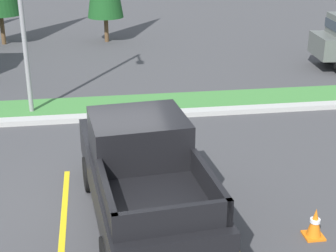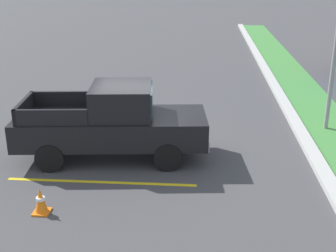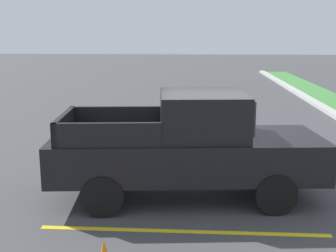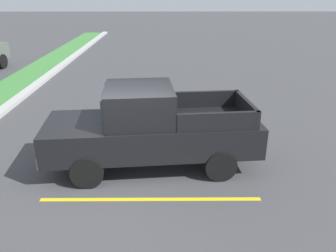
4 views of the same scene
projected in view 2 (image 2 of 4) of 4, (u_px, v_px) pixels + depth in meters
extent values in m
plane|color=#424244|center=(140.00, 148.00, 13.34)|extent=(120.00, 120.00, 0.00)
cube|color=yellow|center=(122.00, 137.00, 14.18)|extent=(0.12, 4.80, 0.01)
cube|color=yellow|center=(101.00, 182.00, 11.28)|extent=(0.12, 4.80, 0.01)
cube|color=#B2B2AD|center=(311.00, 151.00, 12.95)|extent=(56.00, 0.40, 0.15)
cylinder|color=black|center=(167.00, 134.00, 13.43)|extent=(0.35, 0.78, 0.76)
cylinder|color=black|center=(168.00, 157.00, 11.83)|extent=(0.35, 0.78, 0.76)
cylinder|color=black|center=(63.00, 134.00, 13.37)|extent=(0.35, 0.78, 0.76)
cylinder|color=black|center=(50.00, 158.00, 11.78)|extent=(0.35, 0.78, 0.76)
cube|color=black|center=(112.00, 128.00, 12.43)|extent=(2.39, 5.36, 0.76)
cube|color=black|center=(121.00, 100.00, 12.16)|extent=(1.90, 1.76, 0.84)
cube|color=#2D3842|center=(152.00, 98.00, 12.16)|extent=(1.62, 0.21, 0.63)
cube|color=black|center=(64.00, 99.00, 13.00)|extent=(0.28, 1.90, 0.44)
cube|color=black|center=(50.00, 118.00, 11.40)|extent=(0.28, 1.90, 0.44)
cube|color=black|center=(24.00, 108.00, 12.18)|extent=(1.80, 0.27, 0.44)
cube|color=silver|center=(203.00, 136.00, 12.56)|extent=(1.81, 0.33, 0.28)
cube|color=orange|center=(42.00, 212.00, 9.90)|extent=(0.36, 0.36, 0.04)
cone|color=orange|center=(41.00, 200.00, 9.79)|extent=(0.28, 0.28, 0.56)
cylinder|color=white|center=(40.00, 199.00, 9.78)|extent=(0.19, 0.19, 0.07)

